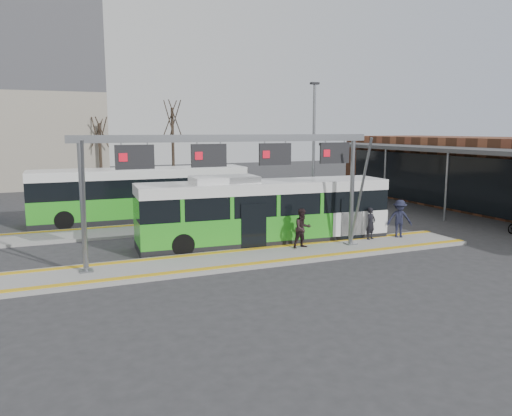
{
  "coord_description": "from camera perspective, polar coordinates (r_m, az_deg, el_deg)",
  "views": [
    {
      "loc": [
        -7.72,
        -19.35,
        5.54
      ],
      "look_at": [
        1.74,
        3.0,
        1.73
      ],
      "focal_mm": 35.0,
      "sensor_mm": 36.0,
      "label": 1
    }
  ],
  "objects": [
    {
      "name": "ground",
      "position": [
        21.56,
        -1.16,
        -5.98
      ],
      "size": [
        120.0,
        120.0,
        0.0
      ],
      "primitive_type": "plane",
      "color": "#2D2D30",
      "rests_on": "ground"
    },
    {
      "name": "platform_main",
      "position": [
        21.54,
        -1.16,
        -5.78
      ],
      "size": [
        22.0,
        3.0,
        0.15
      ],
      "primitive_type": "cube",
      "color": "gray",
      "rests_on": "ground"
    },
    {
      "name": "platform_second",
      "position": [
        28.14,
        -14.92,
        -2.58
      ],
      "size": [
        20.0,
        3.0,
        0.15
      ],
      "primitive_type": "cube",
      "color": "gray",
      "rests_on": "ground"
    },
    {
      "name": "tactile_main",
      "position": [
        21.52,
        -1.16,
        -5.56
      ],
      "size": [
        22.0,
        2.65,
        0.02
      ],
      "color": "gold",
      "rests_on": "platform_main"
    },
    {
      "name": "tactile_second",
      "position": [
        29.24,
        -15.25,
        -2.0
      ],
      "size": [
        20.0,
        0.35,
        0.02
      ],
      "color": "gold",
      "rests_on": "platform_second"
    },
    {
      "name": "gantry",
      "position": [
        20.98,
        -2.34,
        5.52
      ],
      "size": [
        13.0,
        1.68,
        5.2
      ],
      "color": "slate",
      "rests_on": "platform_main"
    },
    {
      "name": "hero_bus",
      "position": [
        24.39,
        0.93,
        -0.49
      ],
      "size": [
        12.45,
        3.34,
        3.39
      ],
      "rotation": [
        0.0,
        0.0,
        -0.06
      ],
      "color": "black",
      "rests_on": "ground"
    },
    {
      "name": "bg_bus_green",
      "position": [
        31.35,
        -12.98,
        1.46
      ],
      "size": [
        12.94,
        2.97,
        3.22
      ],
      "rotation": [
        0.0,
        0.0,
        -0.02
      ],
      "color": "black",
      "rests_on": "ground"
    },
    {
      "name": "passenger_a",
      "position": [
        25.41,
        12.99,
        -1.74
      ],
      "size": [
        0.67,
        0.55,
        1.59
      ],
      "primitive_type": "imported",
      "rotation": [
        0.0,
        0.0,
        0.34
      ],
      "color": "black",
      "rests_on": "platform_main"
    },
    {
      "name": "passenger_b",
      "position": [
        23.05,
        5.34,
        -2.32
      ],
      "size": [
        0.94,
        0.76,
        1.82
      ],
      "primitive_type": "imported",
      "rotation": [
        0.0,
        0.0,
        0.09
      ],
      "color": "black",
      "rests_on": "platform_main"
    },
    {
      "name": "passenger_c",
      "position": [
        26.22,
        16.08,
        -1.17
      ],
      "size": [
        1.42,
        1.18,
        1.91
      ],
      "primitive_type": "imported",
      "rotation": [
        0.0,
        0.0,
        -0.46
      ],
      "color": "#1A1C30",
      "rests_on": "platform_main"
    },
    {
      "name": "tree_left",
      "position": [
        49.06,
        -17.47,
        8.22
      ],
      "size": [
        1.4,
        1.4,
        6.97
      ],
      "color": "#382B21",
      "rests_on": "ground"
    },
    {
      "name": "tree_mid",
      "position": [
        50.03,
        -9.55,
        10.02
      ],
      "size": [
        1.4,
        1.4,
        8.7
      ],
      "color": "#382B21",
      "rests_on": "ground"
    },
    {
      "name": "lamp_east",
      "position": [
        28.92,
        6.59,
        6.47
      ],
      "size": [
        0.5,
        0.25,
        8.18
      ],
      "color": "slate",
      "rests_on": "ground"
    }
  ]
}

